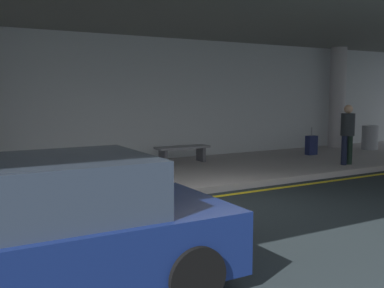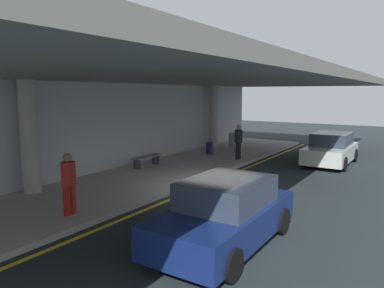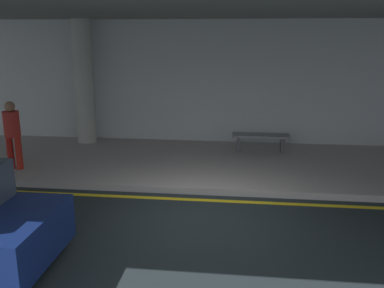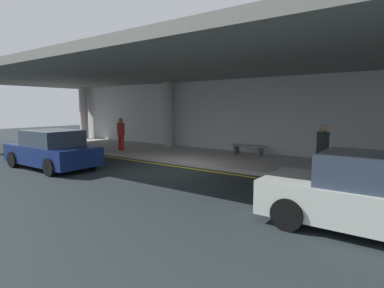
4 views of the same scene
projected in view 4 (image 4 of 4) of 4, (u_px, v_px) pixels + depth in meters
The scene contains 13 objects.
ground_plane at pixel (169, 170), 11.89m from camera, with size 60.00×60.00×0.00m, color #21292C.
sidewalk at pixel (212, 158), 14.37m from camera, with size 26.00×4.20×0.15m, color #ABA4A2.
lane_stripe_yellow at pixel (180, 167), 12.45m from camera, with size 26.00×0.14×0.01m, color yellow.
support_column_far_left at pixel (84, 113), 22.44m from camera, with size 0.58×0.58×3.65m, color #A89D9A.
support_column_left_mid at pixel (168, 114), 17.77m from camera, with size 0.58×0.58×3.65m, color #A4A69C.
ceiling_overhang at pixel (207, 71), 13.51m from camera, with size 28.00×13.20×0.30m, color slate.
terminal_back_wall at pixel (236, 117), 15.96m from camera, with size 26.00×0.30×3.80m, color #B6BBBD.
car_navy at pixel (52, 150), 12.20m from camera, with size 4.10×1.92×1.50m.
car_silver at pixel (376, 196), 5.87m from camera, with size 4.10×1.92×1.50m.
traveler_with_luggage at pixel (121, 132), 16.04m from camera, with size 0.38×0.38×1.68m.
person_waiting_for_ride at pixel (323, 147), 10.09m from camera, with size 0.38×0.38×1.68m.
suitcase_upright_primary at pixel (353, 160), 11.41m from camera, with size 0.36×0.22×0.90m.
bench_metal at pixel (248, 148), 14.48m from camera, with size 1.60×0.50×0.48m.
Camera 4 is at (7.59, -8.93, 2.37)m, focal length 29.13 mm.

